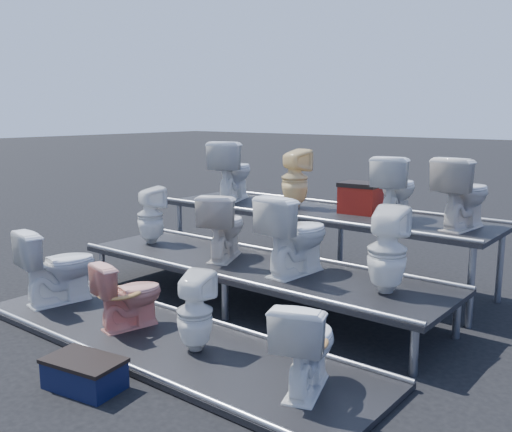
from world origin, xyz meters
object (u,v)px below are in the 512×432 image
Objects in this scene: step_stool at (85,375)px; toilet_6 at (295,234)px; toilet_4 at (151,215)px; toilet_10 at (395,188)px; toilet_9 at (295,179)px; red_crate at (360,200)px; toilet_0 at (58,265)px; toilet_1 at (129,294)px; toilet_7 at (387,250)px; toilet_5 at (224,226)px; toilet_3 at (306,344)px; toilet_2 at (195,312)px; toilet_8 at (232,170)px; toilet_11 at (463,193)px.

toilet_6 is at bearing 70.79° from step_stool.
toilet_10 is (2.57, 1.30, 0.41)m from toilet_4.
toilet_9 is 0.88m from red_crate.
step_stool is (-0.31, -3.68, -0.92)m from red_crate.
toilet_0 is 1.25× the size of toilet_1.
toilet_7 is 1.75× the size of red_crate.
toilet_6 is 0.98m from toilet_7.
toilet_5 is 0.94× the size of toilet_7.
toilet_3 is 3.32m from toilet_9.
toilet_4 is at bearing -9.46° from toilet_7.
toilet_5 is at bearing 4.45° from toilet_6.
toilet_7 is 1.46m from toilet_10.
red_crate reaches higher than toilet_1.
toilet_3 is 1.37m from toilet_7.
toilet_6 reaches higher than toilet_0.
toilet_9 is (0.06, 2.60, 0.85)m from toilet_1.
toilet_3 is 2.78m from toilet_10.
toilet_9 is (-0.91, 1.30, 0.37)m from toilet_6.
toilet_2 is at bearing -18.84° from toilet_3.
red_crate is at bearing -94.97° from toilet_1.
toilet_0 is 0.99× the size of toilet_8.
toilet_5 is 1.36m from toilet_9.
toilet_5 is 1.71m from red_crate.
toilet_7 is at bearing 49.00° from step_stool.
toilet_7 is (0.98, 0.00, -0.01)m from toilet_6.
toilet_1 is at bearing -169.43° from toilet_0.
toilet_8 is 1.08× the size of toilet_11.
toilet_8 is at bearing -76.58° from toilet_5.
toilet_6 reaches higher than step_stool.
toilet_4 is at bearing -149.44° from red_crate.
toilet_1 is 1.69m from toilet_6.
toilet_5 is 1.94m from toilet_10.
toilet_6 is at bearing 125.92° from toilet_8.
toilet_8 is (-0.99, 1.30, 0.44)m from toilet_5.
toilet_10 is (2.38, 0.00, -0.04)m from toilet_8.
toilet_1 is at bearing 148.58° from toilet_4.
toilet_2 is at bearing -95.59° from red_crate.
toilet_9 is at bearing 6.21° from toilet_11.
toilet_8 is at bearing -83.30° from toilet_0.
toilet_11 is (2.13, 1.30, 0.41)m from toilet_5.
toilet_1 is 0.95× the size of toilet_2.
toilet_5 is at bearing -125.66° from red_crate.
toilet_2 is (0.85, 0.00, 0.02)m from toilet_1.
toilet_9 is (-1.90, 2.60, 0.82)m from toilet_3.
toilet_7 is 2.71m from step_stool.
toilet_7 is at bearing 156.03° from toilet_5.
toilet_1 is 0.80× the size of toilet_6.
toilet_5 reaches higher than toilet_1.
toilet_4 is at bearing -23.97° from toilet_5.
toilet_6 reaches higher than toilet_4.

